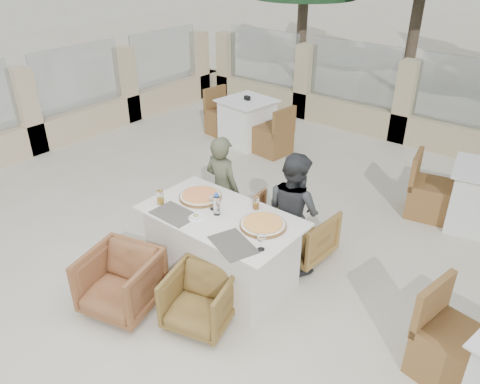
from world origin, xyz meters
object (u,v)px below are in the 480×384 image
Objects in this scene: wine_glass_centre at (213,201)px; armchair_far_right at (302,233)px; pizza_left at (200,196)px; diner_left at (222,189)px; olive_dish at (196,217)px; diner_right at (293,211)px; armchair_near_right at (200,300)px; beer_glass_right at (256,203)px; pizza_right at (263,224)px; water_bottle at (217,204)px; armchair_far_left at (232,211)px; wine_glass_corner at (261,241)px; dining_table at (221,247)px; beer_glass_left at (160,197)px; bg_table_a at (247,122)px; armchair_near_left at (121,282)px.

armchair_far_right is at bearing 56.40° from wine_glass_centre.
diner_left is at bearing 103.55° from pizza_left.
armchair_far_right is at bearing 62.24° from olive_dish.
wine_glass_centre is 0.86m from diner_right.
wine_glass_centre is 0.97m from armchair_near_right.
armchair_near_right is (0.08, -0.94, -0.57)m from beer_glass_right.
water_bottle is at bearing -167.66° from pizza_right.
armchair_far_left is at bearing -97.78° from diner_left.
pizza_left is at bearing 162.31° from wine_glass_corner.
wine_glass_centre reaches higher than beer_glass_right.
pizza_left is at bearing 178.27° from pizza_right.
armchair_far_right is at bearing 91.62° from pizza_right.
pizza_left is at bearing 159.33° from water_bottle.
pizza_left is at bearing 162.68° from dining_table.
armchair_far_right is at bearing -76.84° from diner_right.
olive_dish is at bearing 2.12° from beer_glass_left.
water_bottle is 0.37× the size of armchair_far_left.
pizza_right reaches higher than armchair_far_right.
wine_glass_corner is 1.59m from armchair_far_left.
dining_table is 0.98× the size of bg_table_a.
dining_table is at bearing -17.32° from pizza_left.
bg_table_a is (-1.94, 3.00, -0.48)m from wine_glass_centre.
beer_glass_left is 0.23× the size of armchair_far_right.
olive_dish is (-0.01, -0.24, -0.07)m from wine_glass_centre.
beer_glass_left is 3.59m from bg_table_a.
armchair_far_left is at bearing 122.77° from dining_table.
pizza_right reaches higher than dining_table.
water_bottle is at bearing 19.45° from beer_glass_left.
pizza_right reaches higher than armchair_near_right.
wine_glass_corner is 1.43m from armchair_near_left.
armchair_near_left is at bearing -115.37° from dining_table.
wine_glass_centre is 0.14× the size of diner_right.
beer_glass_right is at bearing 131.18° from wine_glass_corner.
wine_glass_centre is 1.67× the size of olive_dish.
olive_dish is at bearing 66.27° from armchair_far_right.
water_bottle is at bearing 163.85° from wine_glass_corner.
pizza_left reaches higher than olive_dish.
pizza_left is 0.98m from diner_right.
diner_left is at bearing 144.94° from wine_glass_corner.
beer_glass_left is 1.12m from armchair_far_left.
armchair_far_left is 0.49× the size of diner_left.
pizza_right is at bearing -41.15° from beer_glass_right.
diner_right reaches higher than armchair_near_left.
beer_glass_right reaches higher than pizza_right.
diner_right is at bearing 105.09° from wine_glass_corner.
pizza_right is at bearing 26.69° from olive_dish.
olive_dish is at bearing -52.62° from pizza_left.
diner_left is 0.92m from diner_right.
armchair_far_left is (-0.35, 0.71, -0.58)m from wine_glass_centre.
armchair_far_right is at bearing 64.18° from dining_table.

